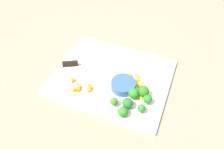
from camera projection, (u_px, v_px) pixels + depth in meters
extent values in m
plane|color=gray|center=(112.00, 78.00, 0.93)|extent=(4.00, 4.00, 0.00)
cube|color=white|center=(112.00, 77.00, 0.93)|extent=(0.45, 0.37, 0.01)
cylinder|color=#30568B|center=(123.00, 85.00, 0.87)|extent=(0.09, 0.09, 0.03)
cube|color=silver|center=(114.00, 62.00, 0.98)|extent=(0.14, 0.09, 0.00)
cube|color=black|center=(70.00, 64.00, 0.96)|extent=(0.06, 0.04, 0.02)
cube|color=orange|center=(78.00, 90.00, 0.87)|extent=(0.02, 0.02, 0.01)
cube|color=orange|center=(74.00, 90.00, 0.87)|extent=(0.01, 0.01, 0.01)
cube|color=orange|center=(78.00, 84.00, 0.89)|extent=(0.02, 0.02, 0.01)
cube|color=orange|center=(89.00, 85.00, 0.89)|extent=(0.01, 0.01, 0.01)
cube|color=orange|center=(79.00, 87.00, 0.88)|extent=(0.02, 0.02, 0.01)
cube|color=orange|center=(91.00, 87.00, 0.88)|extent=(0.02, 0.02, 0.01)
cube|color=orange|center=(73.00, 80.00, 0.90)|extent=(0.02, 0.02, 0.01)
cube|color=orange|center=(89.00, 90.00, 0.87)|extent=(0.02, 0.02, 0.01)
cube|color=yellow|center=(144.00, 88.00, 0.87)|extent=(0.02, 0.02, 0.02)
cube|color=yellow|center=(137.00, 77.00, 0.91)|extent=(0.02, 0.02, 0.01)
cube|color=yellow|center=(130.00, 75.00, 0.92)|extent=(0.02, 0.02, 0.01)
cube|color=yellow|center=(141.00, 97.00, 0.85)|extent=(0.02, 0.02, 0.01)
cube|color=yellow|center=(136.00, 80.00, 0.90)|extent=(0.03, 0.03, 0.01)
cube|color=yellow|center=(139.00, 85.00, 0.89)|extent=(0.02, 0.02, 0.01)
cylinder|color=#8FC162|center=(143.00, 94.00, 0.85)|extent=(0.01, 0.01, 0.02)
sphere|color=#276B1E|center=(144.00, 91.00, 0.84)|extent=(0.04, 0.04, 0.04)
cylinder|color=#93BD5C|center=(147.00, 102.00, 0.83)|extent=(0.01, 0.01, 0.02)
sphere|color=#237926|center=(148.00, 99.00, 0.82)|extent=(0.03, 0.03, 0.03)
cylinder|color=#88BF67|center=(127.00, 106.00, 0.82)|extent=(0.01, 0.01, 0.01)
sphere|color=#246329|center=(128.00, 103.00, 0.81)|extent=(0.04, 0.04, 0.04)
cylinder|color=#97B55B|center=(141.00, 111.00, 0.81)|extent=(0.01, 0.01, 0.01)
sphere|color=#2B6F25|center=(141.00, 108.00, 0.80)|extent=(0.03, 0.03, 0.03)
cylinder|color=#86B161|center=(123.00, 114.00, 0.80)|extent=(0.01, 0.01, 0.01)
sphere|color=#2A7820|center=(123.00, 112.00, 0.79)|extent=(0.04, 0.04, 0.04)
cylinder|color=#8EBC65|center=(133.00, 96.00, 0.85)|extent=(0.01, 0.01, 0.01)
sphere|color=#297A1E|center=(134.00, 93.00, 0.84)|extent=(0.04, 0.04, 0.04)
cylinder|color=#81BF61|center=(114.00, 104.00, 0.83)|extent=(0.01, 0.01, 0.01)
sphere|color=#39751C|center=(114.00, 101.00, 0.82)|extent=(0.03, 0.03, 0.03)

